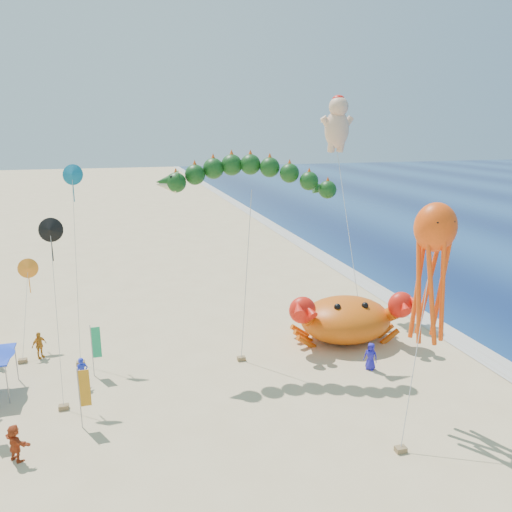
{
  "coord_description": "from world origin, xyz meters",
  "views": [
    {
      "loc": [
        -10.14,
        -26.84,
        14.29
      ],
      "look_at": [
        -2.0,
        2.0,
        6.5
      ],
      "focal_mm": 35.0,
      "sensor_mm": 36.0,
      "label": 1
    }
  ],
  "objects_px": {
    "crab_inflatable": "(346,318)",
    "octopus_kite": "(432,262)",
    "cherub_kite": "(337,123)",
    "dragon_kite": "(249,182)"
  },
  "relations": [
    {
      "from": "dragon_kite",
      "to": "crab_inflatable",
      "type": "bearing_deg",
      "value": 0.93
    },
    {
      "from": "cherub_kite",
      "to": "octopus_kite",
      "type": "relative_size",
      "value": 1.52
    },
    {
      "from": "cherub_kite",
      "to": "octopus_kite",
      "type": "bearing_deg",
      "value": -99.37
    },
    {
      "from": "crab_inflatable",
      "to": "octopus_kite",
      "type": "xyz_separation_m",
      "value": [
        -0.49,
        -9.51,
        6.48
      ]
    },
    {
      "from": "crab_inflatable",
      "to": "cherub_kite",
      "type": "height_order",
      "value": "cherub_kite"
    },
    {
      "from": "crab_inflatable",
      "to": "octopus_kite",
      "type": "relative_size",
      "value": 0.77
    },
    {
      "from": "crab_inflatable",
      "to": "dragon_kite",
      "type": "xyz_separation_m",
      "value": [
        -6.87,
        -0.11,
        9.48
      ]
    },
    {
      "from": "crab_inflatable",
      "to": "cherub_kite",
      "type": "distance_m",
      "value": 15.28
    },
    {
      "from": "cherub_kite",
      "to": "crab_inflatable",
      "type": "bearing_deg",
      "value": -106.85
    },
    {
      "from": "crab_inflatable",
      "to": "octopus_kite",
      "type": "bearing_deg",
      "value": -92.98
    }
  ]
}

